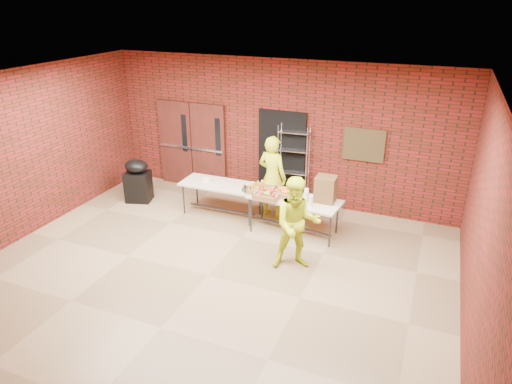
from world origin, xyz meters
TOP-DOWN VIEW (x-y plane):
  - room at (0.00, 0.00)m, footprint 8.08×7.08m
  - double_doors at (-2.20, 3.44)m, footprint 1.78×0.12m
  - dark_doorway at (0.10, 3.46)m, footprint 1.10×0.06m
  - bronze_plaque at (1.90, 3.45)m, footprint 0.85×0.04m
  - wire_rack at (0.42, 3.32)m, footprint 0.70×0.30m
  - table_left at (-0.83, 2.23)m, footprint 1.75×0.74m
  - table_right at (0.87, 2.03)m, footprint 1.88×0.94m
  - basket_bananas at (0.17, 2.04)m, footprint 0.50×0.39m
  - basket_oranges at (0.59, 2.09)m, footprint 0.47×0.36m
  - basket_apples at (0.37, 1.84)m, footprint 0.49×0.38m
  - muffin_tray at (-0.11, 2.17)m, footprint 0.40×0.40m
  - napkin_box at (-1.18, 2.28)m, footprint 0.18×0.12m
  - coffee_dispenser at (1.45, 2.14)m, footprint 0.38×0.34m
  - cup_stack_front at (1.12, 1.96)m, footprint 0.07×0.07m
  - cup_stack_mid at (1.26, 1.81)m, footprint 0.07×0.07m
  - cup_stack_back at (1.11, 2.01)m, footprint 0.09×0.09m
  - covered_grill at (-2.93, 2.15)m, footprint 0.65×0.59m
  - volunteer_woman at (0.19, 2.60)m, footprint 0.72×0.55m
  - volunteer_man at (1.29, 0.85)m, footprint 1.00×0.91m

SIDE VIEW (x-z plane):
  - covered_grill at x=-2.93m, z-range 0.00..1.00m
  - table_left at x=-0.83m, z-range 0.30..1.01m
  - table_right at x=0.87m, z-range 0.31..1.06m
  - napkin_box at x=-1.18m, z-range 0.72..0.78m
  - muffin_tray at x=-0.11m, z-range 0.71..0.81m
  - basket_oranges at x=0.59m, z-range 0.74..0.88m
  - basket_apples at x=0.37m, z-range 0.74..0.89m
  - basket_bananas at x=0.17m, z-range 0.74..0.89m
  - volunteer_man at x=1.29m, z-range 0.00..1.67m
  - cup_stack_mid at x=1.26m, z-range 0.75..0.96m
  - cup_stack_front at x=1.12m, z-range 0.75..0.97m
  - cup_stack_back at x=1.11m, z-range 0.75..1.00m
  - volunteer_woman at x=0.19m, z-range 0.00..1.78m
  - wire_rack at x=0.42m, z-range 0.00..1.85m
  - coffee_dispenser at x=1.45m, z-range 0.75..1.25m
  - dark_doorway at x=0.10m, z-range 0.00..2.10m
  - double_doors at x=-2.20m, z-range 0.00..2.10m
  - bronze_plaque at x=1.90m, z-range 1.20..1.90m
  - room at x=0.00m, z-range -0.04..3.24m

